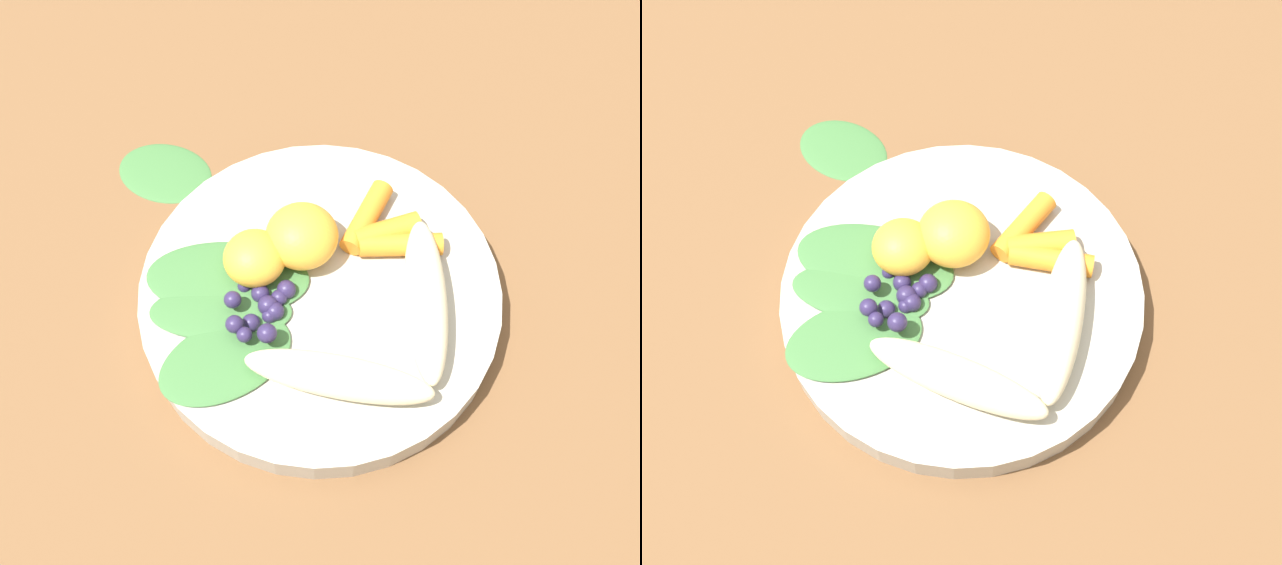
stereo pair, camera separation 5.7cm
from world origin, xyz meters
TOP-DOWN VIEW (x-y plane):
  - ground_plane at (0.00, 0.00)m, footprint 2.40×2.40m
  - bowl at (0.00, 0.00)m, footprint 0.27×0.27m
  - banana_peeled_left at (0.03, 0.07)m, footprint 0.13×0.05m
  - banana_peeled_right at (0.08, -0.00)m, footprint 0.07×0.13m
  - orange_segment_near at (-0.02, -0.04)m, footprint 0.05×0.05m
  - orange_segment_far at (-0.03, -0.01)m, footprint 0.05×0.05m
  - carrot_front at (-0.02, 0.06)m, footprint 0.03×0.06m
  - carrot_mid_left at (-0.03, 0.06)m, footprint 0.03×0.05m
  - carrot_mid_right at (-0.05, 0.04)m, footprint 0.06×0.05m
  - blueberry_pile at (0.01, -0.04)m, footprint 0.06×0.05m
  - kale_leaf_left at (-0.02, -0.07)m, footprint 0.09×0.13m
  - kale_leaf_right at (0.01, -0.07)m, footprint 0.06×0.11m
  - kale_leaf_rear at (0.04, -0.07)m, footprint 0.09×0.11m
  - kale_leaf_stray at (-0.14, -0.11)m, footprint 0.09×0.10m

SIDE VIEW (x-z plane):
  - ground_plane at x=0.00m, z-range 0.00..0.00m
  - kale_leaf_stray at x=-0.14m, z-range 0.00..0.01m
  - bowl at x=0.00m, z-range 0.00..0.03m
  - kale_leaf_left at x=-0.02m, z-range 0.03..0.03m
  - kale_leaf_right at x=0.01m, z-range 0.03..0.03m
  - kale_leaf_rear at x=0.04m, z-range 0.03..0.03m
  - carrot_front at x=-0.02m, z-range 0.03..0.04m
  - carrot_mid_right at x=-0.05m, z-range 0.03..0.04m
  - carrot_mid_left at x=-0.03m, z-range 0.03..0.04m
  - blueberry_pile at x=0.01m, z-range 0.02..0.05m
  - banana_peeled_left at x=0.03m, z-range 0.03..0.06m
  - banana_peeled_right at x=0.08m, z-range 0.03..0.06m
  - orange_segment_near at x=-0.02m, z-range 0.03..0.06m
  - orange_segment_far at x=-0.03m, z-range 0.03..0.07m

